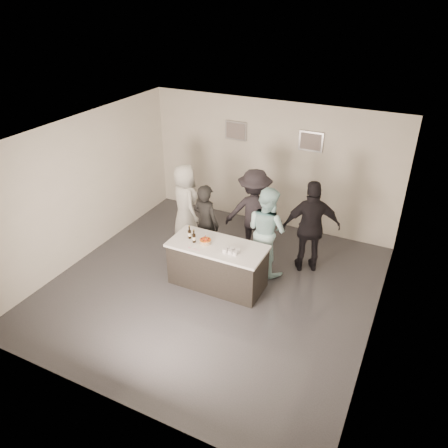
% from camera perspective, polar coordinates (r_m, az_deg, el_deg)
% --- Properties ---
extents(floor, '(6.00, 6.00, 0.00)m').
position_cam_1_polar(floor, '(8.65, -1.47, -8.14)').
color(floor, '#3D3D42').
rests_on(floor, ground).
extents(ceiling, '(6.00, 6.00, 0.00)m').
position_cam_1_polar(ceiling, '(7.25, -1.77, 11.16)').
color(ceiling, white).
extents(wall_back, '(6.00, 0.04, 3.00)m').
position_cam_1_polar(wall_back, '(10.35, 6.16, 7.72)').
color(wall_back, silver).
rests_on(wall_back, ground).
extents(wall_front, '(6.00, 0.04, 3.00)m').
position_cam_1_polar(wall_front, '(5.82, -15.70, -12.00)').
color(wall_front, silver).
rests_on(wall_front, ground).
extents(wall_left, '(0.04, 6.00, 3.00)m').
position_cam_1_polar(wall_left, '(9.48, -17.96, 4.39)').
color(wall_left, silver).
rests_on(wall_left, ground).
extents(wall_right, '(0.04, 6.00, 3.00)m').
position_cam_1_polar(wall_right, '(7.14, 20.32, -4.39)').
color(wall_right, silver).
rests_on(wall_right, ground).
extents(picture_left, '(0.54, 0.04, 0.44)m').
position_cam_1_polar(picture_left, '(10.42, 1.57, 12.08)').
color(picture_left, '#B2B2B7').
rests_on(picture_left, wall_back).
extents(picture_right, '(0.54, 0.04, 0.44)m').
position_cam_1_polar(picture_right, '(9.84, 11.29, 10.53)').
color(picture_right, '#B2B2B7').
rests_on(picture_right, wall_back).
extents(bar_counter, '(1.86, 0.86, 0.90)m').
position_cam_1_polar(bar_counter, '(8.45, -0.85, -5.37)').
color(bar_counter, white).
rests_on(bar_counter, ground).
extents(cake, '(0.22, 0.22, 0.07)m').
position_cam_1_polar(cake, '(8.25, -2.45, -2.30)').
color(cake, orange).
rests_on(cake, bar_counter).
extents(beer_bottle_a, '(0.07, 0.07, 0.26)m').
position_cam_1_polar(beer_bottle_a, '(8.39, -4.53, -1.08)').
color(beer_bottle_a, black).
rests_on(beer_bottle_a, bar_counter).
extents(beer_bottle_b, '(0.07, 0.07, 0.26)m').
position_cam_1_polar(beer_bottle_b, '(8.25, -3.95, -1.60)').
color(beer_bottle_b, black).
rests_on(beer_bottle_b, bar_counter).
extents(tumbler_cluster, '(0.30, 0.19, 0.08)m').
position_cam_1_polar(tumbler_cluster, '(7.97, 0.93, -3.49)').
color(tumbler_cluster, yellow).
rests_on(tumbler_cluster, bar_counter).
extents(candles, '(0.24, 0.08, 0.01)m').
position_cam_1_polar(candles, '(8.12, -3.93, -3.19)').
color(candles, pink).
rests_on(candles, bar_counter).
extents(person_main_black, '(0.70, 0.54, 1.73)m').
position_cam_1_polar(person_main_black, '(9.03, -2.37, 0.09)').
color(person_main_black, black).
rests_on(person_main_black, ground).
extents(person_main_blue, '(1.10, 1.00, 1.84)m').
position_cam_1_polar(person_main_blue, '(8.69, 5.60, -0.82)').
color(person_main_blue, '#B3E7EA').
rests_on(person_main_blue, ground).
extents(person_guest_left, '(1.04, 0.99, 1.79)m').
position_cam_1_polar(person_guest_left, '(9.87, -5.10, 2.84)').
color(person_guest_left, silver).
rests_on(person_guest_left, ground).
extents(person_guest_right, '(1.24, 0.92, 1.96)m').
position_cam_1_polar(person_guest_right, '(8.81, 11.32, -0.41)').
color(person_guest_right, black).
rests_on(person_guest_right, ground).
extents(person_guest_back, '(1.40, 1.06, 1.92)m').
position_cam_1_polar(person_guest_back, '(9.28, 3.96, 1.55)').
color(person_guest_back, black).
rests_on(person_guest_back, ground).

